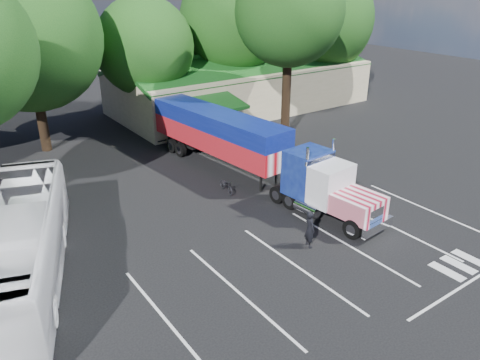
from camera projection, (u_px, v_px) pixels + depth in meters
ground at (224, 216)px, 25.23m from camera, size 120.00×120.00×0.00m
event_hall at (240, 85)px, 44.92m from camera, size 24.20×14.12×5.55m
tree_row_c at (27, 38)px, 31.45m from camera, size 10.00×10.00×13.05m
tree_row_d at (144, 47)px, 37.77m from camera, size 8.00×8.00×10.60m
tree_row_e at (232, 21)px, 42.31m from camera, size 9.60×9.60×12.90m
tree_row_f at (321, 20)px, 46.83m from camera, size 10.40×10.40×13.00m
tree_near_right at (289, 12)px, 33.87m from camera, size 8.00×8.00×13.50m
semi_truck at (242, 144)px, 29.27m from camera, size 4.17×18.84×3.92m
woman at (310, 229)px, 22.02m from camera, size 0.60×0.77×1.87m
bicycle at (226, 185)px, 27.84m from camera, size 0.77×1.68×0.85m
tour_bus at (20, 245)px, 19.17m from camera, size 6.90×12.78×3.49m
silver_sedan at (247, 127)px, 37.71m from camera, size 4.08×2.07×1.28m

